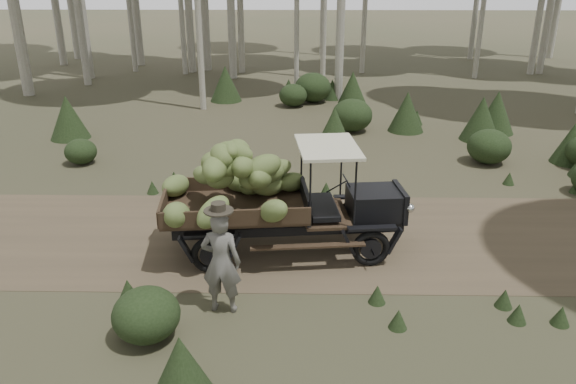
{
  "coord_description": "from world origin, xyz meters",
  "views": [
    {
      "loc": [
        -1.93,
        -9.56,
        4.78
      ],
      "look_at": [
        -2.09,
        -0.52,
        1.13
      ],
      "focal_mm": 35.0,
      "sensor_mm": 36.0,
      "label": 1
    }
  ],
  "objects": [
    {
      "name": "ground",
      "position": [
        0.0,
        0.0,
        0.0
      ],
      "size": [
        120.0,
        120.0,
        0.0
      ],
      "primitive_type": "plane",
      "color": "#473D2B",
      "rests_on": "ground"
    },
    {
      "name": "dirt_track",
      "position": [
        0.0,
        0.0,
        0.0
      ],
      "size": [
        70.0,
        4.0,
        0.01
      ],
      "primitive_type": "cube",
      "color": "brown",
      "rests_on": "ground"
    },
    {
      "name": "banana_truck",
      "position": [
        -2.56,
        -0.54,
        1.24
      ],
      "size": [
        4.53,
        2.3,
        2.13
      ],
      "rotation": [
        0.0,
        0.0,
        0.11
      ],
      "color": "black",
      "rests_on": "ground"
    },
    {
      "name": "farmer",
      "position": [
        -3.03,
        -2.44,
        0.82
      ],
      "size": [
        0.62,
        0.47,
        1.73
      ],
      "rotation": [
        0.0,
        0.0,
        3.03
      ],
      "color": "#5E5C56",
      "rests_on": "ground"
    },
    {
      "name": "undergrowth",
      "position": [
        0.68,
        0.87,
        0.55
      ],
      "size": [
        21.84,
        24.25,
        1.33
      ],
      "color": "#233319",
      "rests_on": "ground"
    }
  ]
}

